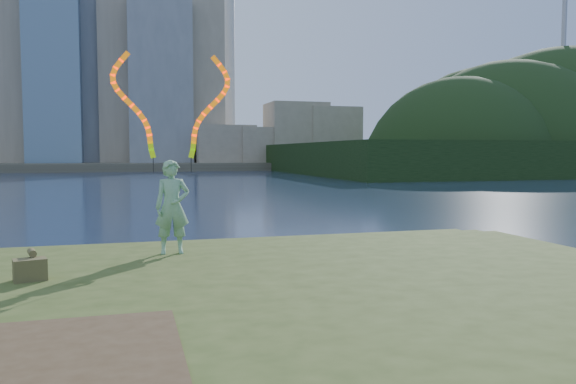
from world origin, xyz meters
name	(u,v)px	position (x,y,z in m)	size (l,w,h in m)	color
ground	(204,329)	(0.00, 0.00, 0.00)	(320.00, 320.00, 0.00)	#1A2742
grassy_knoll	(229,360)	(0.00, -2.30, 0.34)	(20.00, 18.00, 0.80)	#3A4A1A
dirt_patch	(3,370)	(-2.20, -3.20, 0.81)	(3.20, 3.00, 0.02)	#47331E
far_shore	(135,165)	(0.00, 95.00, 0.60)	(320.00, 40.00, 1.20)	#514C3B
wooded_hill	(557,171)	(59.57, 59.96, 0.16)	(78.00, 50.00, 63.00)	black
woman_with_ribbons	(172,182)	(-0.28, 2.42, 2.19)	(2.13, 0.44, 4.18)	#186629
canvas_bag	(30,268)	(-2.57, 0.64, 0.99)	(0.54, 0.60, 0.45)	brown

